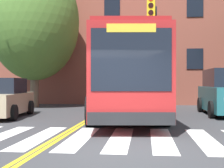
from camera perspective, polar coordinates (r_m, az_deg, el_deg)
name	(u,v)px	position (r m, az deg, el deg)	size (l,w,h in m)	color
ground_plane	(120,150)	(7.37, 1.46, -11.92)	(120.00, 120.00, 0.00)	#38383A
crosswalk	(141,139)	(8.73, 5.32, -9.97)	(15.53, 4.06, 0.01)	white
lane_line_yellow_inner	(114,104)	(22.79, 0.36, -3.63)	(0.12, 36.00, 0.01)	gold
lane_line_yellow_outer	(116,104)	(22.78, 0.76, -3.63)	(0.12, 36.00, 0.01)	gold
city_bus	(124,76)	(14.74, 2.29, 1.47)	(3.92, 12.19, 3.49)	#B22323
car_tan_near_lane	(2,99)	(14.87, -19.45, -2.64)	(2.48, 4.47, 1.75)	tan
traffic_light_overhead	(154,34)	(16.00, 7.68, 8.96)	(0.52, 4.50, 5.80)	#28282D
street_tree_curbside_small	(34,22)	(20.49, -14.00, 10.97)	(6.78, 6.93, 9.06)	brown
building_facade	(187,25)	(27.03, 13.52, 10.47)	(28.38, 9.59, 12.67)	brown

